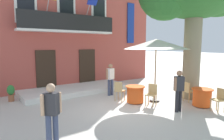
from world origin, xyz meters
The scene contains 14 objects.
ground_plane centered at (0.00, 0.00, 0.00)m, with size 120.00×120.00×0.00m, color beige.
building_facade centered at (-0.47, 6.99, 3.75)m, with size 13.00×5.09×7.50m.
entrance_step_platform centered at (-0.47, 3.87, 0.12)m, with size 5.91×2.26×0.25m, color silver.
cafe_table_near_tree centered at (0.70, 0.35, 0.39)m, with size 0.86×0.86×0.76m.
cafe_chair_near_tree_0 centered at (0.29, 0.98, 0.53)m, with size 0.54×0.54×0.91m.
cafe_chair_near_tree_1 centered at (1.05, -0.32, 0.53)m, with size 0.52×0.52×0.91m.
cafe_table_middle centered at (2.63, -1.71, 0.39)m, with size 0.86×0.86×0.76m.
cafe_chair_middle_0 centered at (2.76, -0.96, 0.53)m, with size 0.49×0.49×0.91m.
cafe_chair_middle_1 centered at (2.54, -2.45, 0.53)m, with size 0.48×0.48×0.91m.
cafe_umbrella centered at (1.59, -0.01, 2.61)m, with size 2.90×2.90×2.85m.
ground_planter_left centered at (-3.78, 3.86, 0.43)m, with size 0.33×0.33×0.77m.
pedestrian_near_entrance centered at (1.24, -1.53, 0.91)m, with size 0.53×0.36×1.62m.
pedestrian_mid_plaza centered at (-3.68, -1.37, 0.94)m, with size 0.53×0.40×1.65m.
pedestrian_by_tree centered at (0.57, 2.07, 0.92)m, with size 0.53×0.30×1.63m.
Camera 1 is at (-5.27, -6.13, 2.59)m, focal length 32.04 mm.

